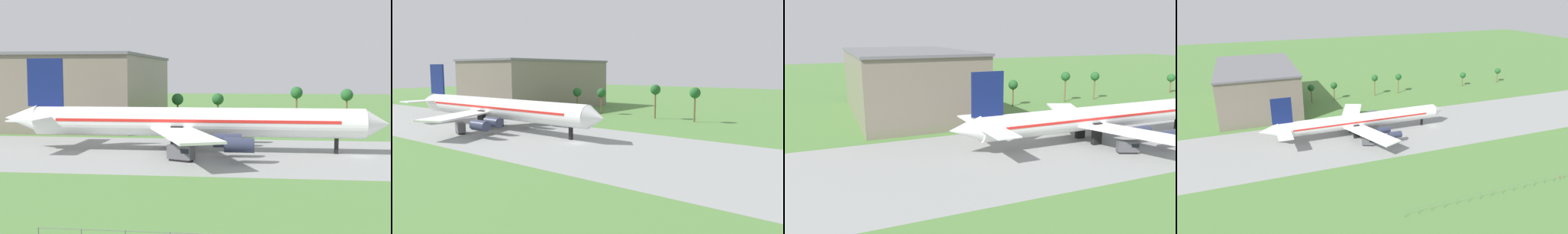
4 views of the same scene
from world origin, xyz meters
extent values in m
plane|color=#517F3D|center=(0.00, 0.00, 0.00)|extent=(600.00, 600.00, 0.00)
cube|color=gray|center=(0.00, 0.00, 0.01)|extent=(320.00, 44.00, 0.02)
cylinder|color=white|center=(-32.36, 2.86, 6.06)|extent=(67.20, 5.91, 5.91)
cone|color=white|center=(3.61, 2.86, 6.06)|extent=(4.73, 5.79, 5.79)
cone|color=white|center=(-69.65, 2.86, 6.51)|extent=(7.38, 5.61, 5.61)
cube|color=red|center=(-32.36, 2.86, 6.51)|extent=(57.12, 6.03, 0.59)
cube|color=navy|center=(-64.19, 2.86, 14.04)|extent=(7.68, 0.50, 10.04)
cube|color=white|center=(-64.48, 2.86, 6.95)|extent=(5.32, 23.63, 0.30)
cube|color=white|center=(-33.01, -9.66, 5.03)|extent=(16.50, 26.08, 0.44)
cube|color=white|center=(-33.01, 15.37, 5.03)|extent=(16.50, 26.08, 0.44)
cylinder|color=#2D334C|center=(-25.46, -4.23, 3.30)|extent=(5.32, 2.66, 2.66)
cylinder|color=#2D334C|center=(-23.07, -10.14, 3.30)|extent=(5.32, 2.66, 2.66)
cylinder|color=#2D334C|center=(-25.46, 9.95, 3.30)|extent=(5.32, 2.66, 2.66)
cylinder|color=#2D334C|center=(-23.07, 15.86, 3.30)|extent=(5.32, 2.66, 2.66)
cube|color=black|center=(-4.13, 2.86, 2.74)|extent=(0.70, 0.90, 5.47)
cube|color=black|center=(-35.72, -0.39, 2.74)|extent=(2.40, 1.20, 5.47)
cube|color=black|center=(-35.72, 6.11, 2.74)|extent=(2.40, 1.20, 5.47)
cube|color=black|center=(-33.67, -8.86, 0.20)|extent=(4.54, 3.31, 0.40)
cube|color=#4C4C51|center=(-33.67, -8.86, 1.67)|extent=(5.29, 3.79, 2.54)
cube|color=black|center=(-32.44, -9.40, 2.05)|extent=(2.39, 2.56, 0.90)
cube|color=slate|center=(-70.32, 55.48, 10.39)|extent=(36.00, 60.00, 20.77)
cube|color=slate|center=(-70.32, 55.48, 21.17)|extent=(36.72, 61.20, 0.80)
cylinder|color=brown|center=(-43.55, 52.66, 3.74)|extent=(0.56, 0.56, 7.48)
sphere|color=#235B28|center=(-43.55, 52.66, 8.08)|extent=(3.60, 3.60, 3.60)
cylinder|color=brown|center=(-7.57, 52.66, 4.84)|extent=(0.56, 0.56, 9.67)
sphere|color=#235B28|center=(-7.57, 52.66, 10.27)|extent=(3.60, 3.60, 3.60)
cylinder|color=brown|center=(7.05, 52.66, 4.53)|extent=(0.56, 0.56, 9.07)
sphere|color=#235B28|center=(7.05, 52.66, 9.67)|extent=(3.60, 3.60, 3.60)
cylinder|color=brown|center=(-31.15, 52.66, 3.80)|extent=(0.56, 0.56, 7.60)
sphere|color=#235B28|center=(-31.15, 52.66, 8.20)|extent=(3.60, 3.60, 3.60)
camera|label=1|loc=(-21.08, -96.04, 15.82)|focal=45.00mm
camera|label=2|loc=(56.84, -67.71, 17.21)|focal=35.00mm
camera|label=3|loc=(-98.52, -73.16, 27.47)|focal=35.00mm
camera|label=4|loc=(-75.57, -124.83, 57.43)|focal=32.00mm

